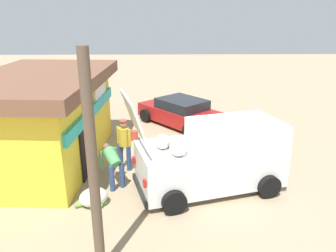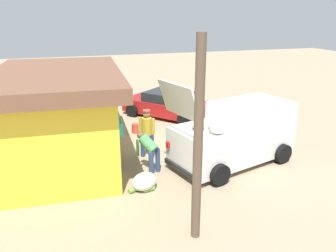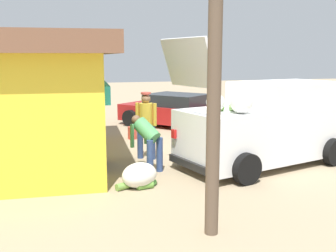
% 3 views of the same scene
% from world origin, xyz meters
% --- Properties ---
extents(ground_plane, '(60.00, 60.00, 0.00)m').
position_xyz_m(ground_plane, '(0.00, 0.00, 0.00)').
color(ground_plane, '#9E896B').
extents(storefront_bar, '(6.61, 4.33, 3.07)m').
position_xyz_m(storefront_bar, '(0.65, 5.13, 1.60)').
color(storefront_bar, yellow).
rests_on(storefront_bar, ground_plane).
extents(delivery_van, '(3.02, 4.74, 2.97)m').
position_xyz_m(delivery_van, '(-1.21, -0.35, 0.99)').
color(delivery_van, white).
rests_on(delivery_van, ground_plane).
extents(parked_sedan, '(4.41, 4.15, 1.21)m').
position_xyz_m(parked_sedan, '(4.41, 0.25, 0.58)').
color(parked_sedan, maroon).
rests_on(parked_sedan, ground_plane).
extents(vendor_standing, '(0.47, 0.49, 1.71)m').
position_xyz_m(vendor_standing, '(0.01, 2.39, 0.98)').
color(vendor_standing, navy).
rests_on(vendor_standing, ground_plane).
extents(customer_bending, '(0.73, 0.72, 1.27)m').
position_xyz_m(customer_bending, '(-1.12, 2.60, 0.79)').
color(customer_bending, navy).
rests_on(customer_bending, ground_plane).
extents(unloaded_banana_pile, '(0.87, 0.98, 0.50)m').
position_xyz_m(unloaded_banana_pile, '(-2.14, 3.01, 0.23)').
color(unloaded_banana_pile, silver).
rests_on(unloaded_banana_pile, ground_plane).
extents(paint_bucket, '(0.29, 0.29, 0.39)m').
position_xyz_m(paint_bucket, '(2.55, 2.28, 0.20)').
color(paint_bucket, '#BF3F33').
rests_on(paint_bucket, ground_plane).
extents(utility_pole, '(0.20, 0.20, 4.45)m').
position_xyz_m(utility_pole, '(-4.50, 2.40, 2.23)').
color(utility_pole, brown).
rests_on(utility_pole, ground_plane).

